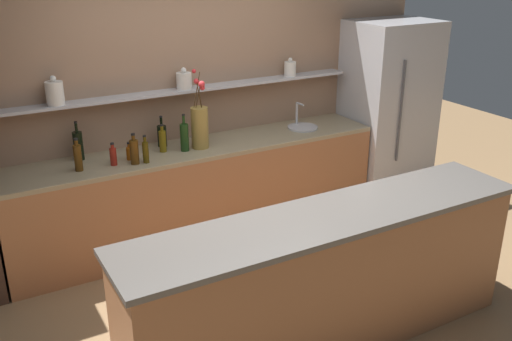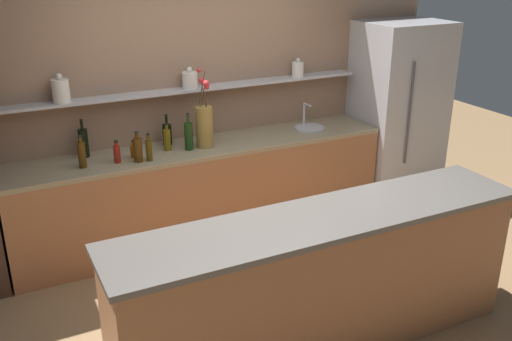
{
  "view_description": "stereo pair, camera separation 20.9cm",
  "coord_description": "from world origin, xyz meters",
  "views": [
    {
      "loc": [
        -2.06,
        -3.36,
        2.64
      ],
      "look_at": [
        -0.01,
        0.28,
        1.0
      ],
      "focal_mm": 40.0,
      "sensor_mm": 36.0,
      "label": 1
    },
    {
      "loc": [
        -1.87,
        -3.46,
        2.64
      ],
      "look_at": [
        -0.01,
        0.28,
        1.0
      ],
      "focal_mm": 40.0,
      "sensor_mm": 36.0,
      "label": 2
    }
  ],
  "objects": [
    {
      "name": "bottle_wine_1",
      "position": [
        -0.24,
        1.19,
        1.05
      ],
      "size": [
        0.08,
        0.08,
        0.34
      ],
      "color": "#193814",
      "rests_on": "back_counter_unit"
    },
    {
      "name": "island_counter",
      "position": [
        0.0,
        -0.68,
        0.51
      ],
      "size": [
        2.92,
        0.61,
        1.02
      ],
      "color": "#99603D",
      "rests_on": "ground_plane"
    },
    {
      "name": "bottle_wine_4",
      "position": [
        -1.12,
        1.43,
        1.05
      ],
      "size": [
        0.08,
        0.08,
        0.34
      ],
      "color": "black",
      "rests_on": "back_counter_unit"
    },
    {
      "name": "back_wall_unit",
      "position": [
        -0.0,
        1.6,
        1.3
      ],
      "size": [
        5.2,
        0.28,
        2.6
      ],
      "color": "#937056",
      "rests_on": "ground_plane"
    },
    {
      "name": "ground_plane",
      "position": [
        0.0,
        0.0,
        0.0
      ],
      "size": [
        12.0,
        12.0,
        0.0
      ],
      "primitive_type": "plane",
      "color": "olive"
    },
    {
      "name": "flower_vase",
      "position": [
        -0.08,
        1.21,
        1.13
      ],
      "size": [
        0.16,
        0.17,
        0.71
      ],
      "color": "olive",
      "rests_on": "back_counter_unit"
    },
    {
      "name": "bottle_sauce_3",
      "position": [
        -0.74,
        1.21,
        0.98
      ],
      "size": [
        0.06,
        0.06,
        0.16
      ],
      "color": "#9E4C0A",
      "rests_on": "back_counter_unit"
    },
    {
      "name": "refrigerator",
      "position": [
        2.16,
        1.2,
        0.97
      ],
      "size": [
        0.88,
        0.73,
        1.93
      ],
      "color": "#B7B7BC",
      "rests_on": "ground_plane"
    },
    {
      "name": "bottle_spirit_7",
      "position": [
        -0.74,
        1.09,
        1.03
      ],
      "size": [
        0.07,
        0.07,
        0.27
      ],
      "color": "#4C2D0C",
      "rests_on": "back_counter_unit"
    },
    {
      "name": "bottle_oil_5",
      "position": [
        -0.64,
        1.07,
        1.02
      ],
      "size": [
        0.05,
        0.05,
        0.25
      ],
      "color": "#47380A",
      "rests_on": "back_counter_unit"
    },
    {
      "name": "bottle_spirit_2",
      "position": [
        -1.19,
        1.16,
        1.04
      ],
      "size": [
        0.07,
        0.07,
        0.28
      ],
      "color": "#4C2D0C",
      "rests_on": "back_counter_unit"
    },
    {
      "name": "bottle_sauce_6",
      "position": [
        -0.9,
        1.15,
        1.0
      ],
      "size": [
        0.06,
        0.06,
        0.2
      ],
      "color": "maroon",
      "rests_on": "back_counter_unit"
    },
    {
      "name": "sink_fixture",
      "position": [
        1.07,
        1.25,
        0.94
      ],
      "size": [
        0.3,
        0.3,
        0.25
      ],
      "color": "#B7B7BC",
      "rests_on": "back_counter_unit"
    },
    {
      "name": "back_counter_unit",
      "position": [
        -0.09,
        1.24,
        0.46
      ],
      "size": [
        3.57,
        0.62,
        0.92
      ],
      "color": "#99603D",
      "rests_on": "ground_plane"
    },
    {
      "name": "bottle_oil_8",
      "position": [
        -0.42,
        1.27,
        1.02
      ],
      "size": [
        0.06,
        0.06,
        0.25
      ],
      "color": "brown",
      "rests_on": "back_counter_unit"
    },
    {
      "name": "bottle_wine_0",
      "position": [
        -0.37,
        1.41,
        1.02
      ],
      "size": [
        0.08,
        0.08,
        0.29
      ],
      "color": "black",
      "rests_on": "back_counter_unit"
    }
  ]
}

